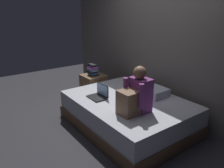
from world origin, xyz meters
The scene contains 8 objects.
ground_plane centered at (0.00, 0.00, 0.00)m, with size 8.00×8.00×0.00m, color #2D2D33.
wall_back centered at (0.00, 1.20, 1.35)m, with size 5.60×0.10×2.70m, color #605B56.
bed centered at (0.20, 0.30, 0.24)m, with size 2.00×1.50×0.48m.
nightstand centered at (-1.10, 0.45, 0.27)m, with size 0.44×0.46×0.54m.
person_sitting centered at (0.61, 0.08, 0.73)m, with size 0.39×0.44×0.66m.
laptop centered at (-0.13, -0.04, 0.54)m, with size 0.32×0.23×0.22m.
pillow centered at (0.25, 0.75, 0.55)m, with size 0.56×0.36×0.13m, color silver.
book_stack centered at (-1.10, 0.44, 0.65)m, with size 0.22×0.18×0.23m.
Camera 1 is at (2.71, -1.86, 1.88)m, focal length 35.74 mm.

